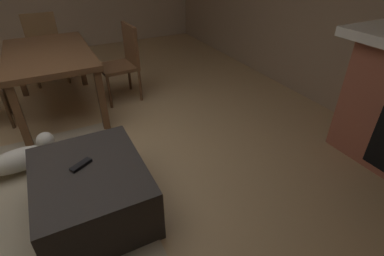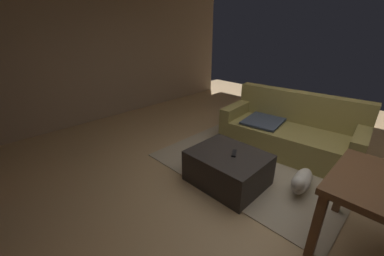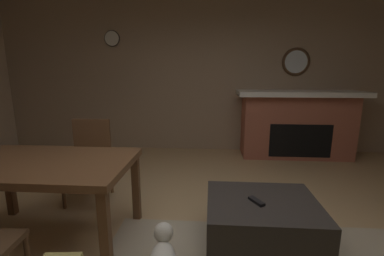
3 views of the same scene
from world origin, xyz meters
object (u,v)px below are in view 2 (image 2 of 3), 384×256
Objects in this scene: couch at (289,132)px; ottoman_coffee_table at (228,168)px; tv_remote at (234,153)px; small_dog at (302,181)px.

couch is 1.42m from ottoman_coffee_table.
couch reaches higher than tv_remote.
small_dog is at bearing -57.59° from couch.
ottoman_coffee_table is at bearing 178.77° from tv_remote.
couch is 2.30× the size of ottoman_coffee_table.
small_dog is at bearing 31.34° from ottoman_coffee_table.
small_dog is (0.60, -0.94, -0.15)m from couch.
small_dog is at bearing 1.57° from tv_remote.
small_dog is (0.71, 0.43, -0.27)m from tv_remote.
ottoman_coffee_table is (-0.16, -1.41, -0.11)m from couch.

